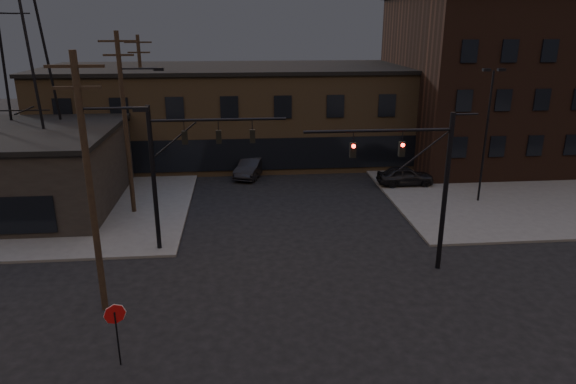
% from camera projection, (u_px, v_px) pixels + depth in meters
% --- Properties ---
extents(ground, '(140.00, 140.00, 0.00)m').
position_uv_depth(ground, '(327.00, 323.00, 21.46)').
color(ground, black).
rests_on(ground, ground).
extents(sidewalk_ne, '(30.00, 30.00, 0.15)m').
position_uv_depth(sidewalk_ne, '(537.00, 167.00, 44.15)').
color(sidewalk_ne, '#474744').
rests_on(sidewalk_ne, ground).
extents(sidewalk_nw, '(30.00, 30.00, 0.15)m').
position_uv_depth(sidewalk_nw, '(4.00, 181.00, 40.30)').
color(sidewalk_nw, '#474744').
rests_on(sidewalk_nw, ground).
extents(building_row, '(40.00, 12.00, 8.00)m').
position_uv_depth(building_row, '(277.00, 114.00, 46.66)').
color(building_row, brown).
rests_on(building_row, ground).
extents(building_right, '(22.00, 16.00, 14.00)m').
position_uv_depth(building_right, '(524.00, 81.00, 45.75)').
color(building_right, black).
rests_on(building_right, ground).
extents(traffic_signal_near, '(7.12, 0.24, 8.00)m').
position_uv_depth(traffic_signal_near, '(424.00, 176.00, 24.63)').
color(traffic_signal_near, black).
rests_on(traffic_signal_near, ground).
extents(traffic_signal_far, '(7.12, 0.24, 8.00)m').
position_uv_depth(traffic_signal_far, '(177.00, 162.00, 26.85)').
color(traffic_signal_far, black).
rests_on(traffic_signal_far, ground).
extents(stop_sign, '(0.72, 0.33, 2.48)m').
position_uv_depth(stop_sign, '(116.00, 321.00, 18.30)').
color(stop_sign, black).
rests_on(stop_sign, ground).
extents(utility_pole_near, '(3.70, 0.28, 11.00)m').
position_uv_depth(utility_pole_near, '(91.00, 181.00, 20.67)').
color(utility_pole_near, black).
rests_on(utility_pole_near, ground).
extents(utility_pole_mid, '(3.70, 0.28, 11.50)m').
position_uv_depth(utility_pole_mid, '(126.00, 121.00, 31.84)').
color(utility_pole_mid, black).
rests_on(utility_pole_mid, ground).
extents(utility_pole_far, '(2.20, 0.28, 11.00)m').
position_uv_depth(utility_pole_far, '(143.00, 99.00, 43.20)').
color(utility_pole_far, black).
rests_on(utility_pole_far, ground).
extents(transmission_tower, '(7.00, 7.00, 25.00)m').
position_uv_depth(transmission_tower, '(9.00, 13.00, 32.95)').
color(transmission_tower, black).
rests_on(transmission_tower, ground).
extents(lot_light_a, '(1.50, 0.28, 9.14)m').
position_uv_depth(lot_light_a, '(487.00, 124.00, 34.09)').
color(lot_light_a, black).
rests_on(lot_light_a, ground).
extents(lot_light_b, '(1.50, 0.28, 9.14)m').
position_uv_depth(lot_light_b, '(532.00, 111.00, 39.34)').
color(lot_light_b, black).
rests_on(lot_light_b, ground).
extents(parked_car_lot_a, '(4.22, 1.70, 1.44)m').
position_uv_depth(parked_car_lot_a, '(405.00, 176.00, 38.97)').
color(parked_car_lot_a, black).
rests_on(parked_car_lot_a, sidewalk_ne).
extents(parked_car_lot_b, '(4.39, 3.10, 1.18)m').
position_uv_depth(parked_car_lot_b, '(519.00, 153.00, 46.24)').
color(parked_car_lot_b, silver).
rests_on(parked_car_lot_b, sidewalk_ne).
extents(car_crossing, '(3.09, 4.97, 1.55)m').
position_uv_depth(car_crossing, '(251.00, 167.00, 41.65)').
color(car_crossing, black).
rests_on(car_crossing, ground).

